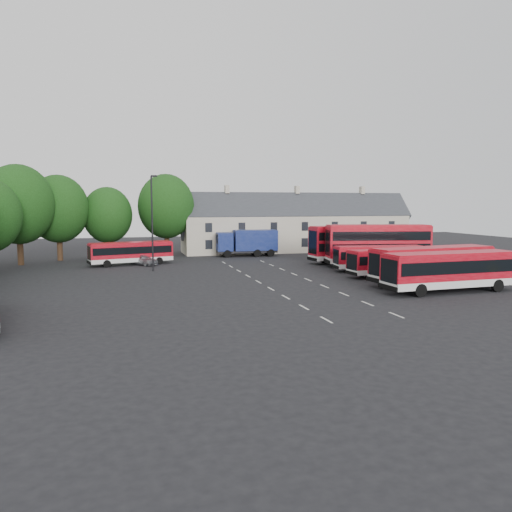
# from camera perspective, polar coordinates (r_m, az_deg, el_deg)

# --- Properties ---
(ground) EXTENTS (140.00, 140.00, 0.00)m
(ground) POSITION_cam_1_polar(r_m,az_deg,el_deg) (45.12, 0.96, -3.36)
(ground) COLOR black
(ground) RESTS_ON ground
(lane_markings) EXTENTS (5.15, 33.80, 0.01)m
(lane_markings) POSITION_cam_1_polar(r_m,az_deg,el_deg) (47.74, 3.17, -2.84)
(lane_markings) COLOR beige
(lane_markings) RESTS_ON ground
(treeline) EXTENTS (29.92, 32.59, 12.01)m
(treeline) POSITION_cam_1_polar(r_m,az_deg,el_deg) (62.62, -23.00, 4.93)
(treeline) COLOR black
(treeline) RESTS_ON ground
(terrace_houses) EXTENTS (35.70, 7.13, 10.06)m
(terrace_houses) POSITION_cam_1_polar(r_m,az_deg,el_deg) (77.48, 4.67, 3.41)
(terrace_houses) COLOR beige
(terrace_houses) RESTS_ON ground
(bus_row_a) EXTENTS (11.92, 3.25, 3.34)m
(bus_row_a) POSITION_cam_1_polar(r_m,az_deg,el_deg) (44.44, 21.35, -1.30)
(bus_row_a) COLOR silver
(bus_row_a) RESTS_ON ground
(bus_row_b) EXTENTS (12.35, 4.22, 3.42)m
(bus_row_b) POSITION_cam_1_polar(r_m,az_deg,el_deg) (48.08, 19.51, -0.65)
(bus_row_b) COLOR silver
(bus_row_b) RESTS_ON ground
(bus_row_c) EXTENTS (10.74, 3.40, 2.99)m
(bus_row_c) POSITION_cam_1_polar(r_m,az_deg,el_deg) (49.98, 19.45, -0.71)
(bus_row_c) COLOR silver
(bus_row_c) RESTS_ON ground
(bus_row_d) EXTENTS (9.94, 3.02, 2.77)m
(bus_row_d) POSITION_cam_1_polar(r_m,az_deg,el_deg) (52.24, 15.50, -0.45)
(bus_row_d) COLOR silver
(bus_row_d) RESTS_ON ground
(bus_row_e) EXTENTS (9.95, 3.32, 2.76)m
(bus_row_e) POSITION_cam_1_polar(r_m,az_deg,el_deg) (55.99, 13.87, 0.01)
(bus_row_e) COLOR silver
(bus_row_e) RESTS_ON ground
(bus_dd_south) EXTENTS (12.25, 4.71, 4.90)m
(bus_dd_south) POSITION_cam_1_polar(r_m,az_deg,el_deg) (59.78, 13.77, 1.47)
(bus_dd_south) COLOR silver
(bus_dd_south) RESTS_ON ground
(bus_dd_north) EXTENTS (11.38, 3.33, 4.61)m
(bus_dd_north) POSITION_cam_1_polar(r_m,az_deg,el_deg) (63.21, 11.08, 1.61)
(bus_dd_north) COLOR silver
(bus_dd_north) RESTS_ON ground
(bus_north) EXTENTS (10.00, 4.47, 2.76)m
(bus_north) POSITION_cam_1_polar(r_m,az_deg,el_deg) (61.57, -14.08, 0.53)
(bus_north) COLOR silver
(bus_north) RESTS_ON ground
(box_truck) EXTENTS (8.52, 3.18, 3.66)m
(box_truck) POSITION_cam_1_polar(r_m,az_deg,el_deg) (69.76, -0.95, 1.66)
(box_truck) COLOR black
(box_truck) RESTS_ON ground
(silver_car) EXTENTS (3.76, 4.30, 1.40)m
(silver_car) POSITION_cam_1_polar(r_m,az_deg,el_deg) (61.27, -12.80, -0.37)
(silver_car) COLOR #B6B9BE
(silver_car) RESTS_ON ground
(lamppost) EXTENTS (0.71, 0.46, 10.37)m
(lamppost) POSITION_cam_1_polar(r_m,az_deg,el_deg) (55.16, -11.77, 4.01)
(lamppost) COLOR black
(lamppost) RESTS_ON ground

